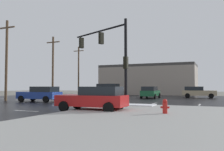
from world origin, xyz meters
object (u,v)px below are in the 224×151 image
(sedan_green, at_px, (150,92))
(utility_pole_mid, at_px, (6,59))
(utility_pole_far, at_px, (53,66))
(suv_black, at_px, (108,90))
(utility_pole_distant, at_px, (79,70))
(sedan_blue, at_px, (41,94))
(fire_hydrant, at_px, (165,106))
(traffic_signal_mast, at_px, (110,50))
(sedan_tan, at_px, (198,92))
(sedan_red, at_px, (94,98))

(sedan_green, bearing_deg, utility_pole_mid, 130.53)
(sedan_green, relative_size, utility_pole_far, 0.52)
(suv_black, bearing_deg, utility_pole_distant, 156.04)
(sedan_blue, distance_m, utility_pole_mid, 6.13)
(sedan_blue, distance_m, utility_pole_far, 10.22)
(utility_pole_distant, bearing_deg, fire_hydrant, -50.81)
(suv_black, relative_size, utility_pole_mid, 0.55)
(traffic_signal_mast, bearing_deg, sedan_tan, -80.86)
(fire_hydrant, relative_size, sedan_green, 0.17)
(sedan_blue, relative_size, utility_pole_mid, 0.51)
(sedan_red, distance_m, sedan_blue, 11.24)
(sedan_green, relative_size, utility_pole_mid, 0.51)
(traffic_signal_mast, relative_size, sedan_red, 1.41)
(sedan_red, bearing_deg, sedan_green, -89.69)
(sedan_red, xyz_separation_m, sedan_green, (-0.94, 18.04, 0.00))
(suv_black, distance_m, sedan_blue, 15.87)
(traffic_signal_mast, bearing_deg, fire_hydrant, 166.56)
(fire_hydrant, xyz_separation_m, sedan_blue, (-14.10, 6.67, 0.32))
(fire_hydrant, bearing_deg, sedan_tan, 89.54)
(utility_pole_far, distance_m, utility_pole_distant, 12.41)
(sedan_red, bearing_deg, utility_pole_distant, -59.38)
(traffic_signal_mast, distance_m, fire_hydrant, 7.55)
(utility_pole_distant, bearing_deg, sedan_green, -26.85)
(sedan_green, height_order, utility_pole_mid, utility_pole_mid)
(utility_pole_mid, bearing_deg, fire_hydrant, -19.18)
(fire_hydrant, xyz_separation_m, sedan_red, (-4.65, 0.59, 0.32))
(fire_hydrant, distance_m, utility_pole_distant, 34.98)
(utility_pole_far, bearing_deg, sedan_red, -45.15)
(sedan_tan, height_order, utility_pole_distant, utility_pole_distant)
(sedan_tan, xyz_separation_m, utility_pole_mid, (-19.04, -16.01, 3.87))
(utility_pole_far, height_order, utility_pole_distant, utility_pole_distant)
(traffic_signal_mast, height_order, utility_pole_distant, utility_pole_distant)
(sedan_tan, relative_size, utility_pole_mid, 0.52)
(utility_pole_far, bearing_deg, suv_black, 55.70)
(sedan_blue, bearing_deg, utility_pole_far, -61.95)
(traffic_signal_mast, bearing_deg, utility_pole_mid, 14.34)
(fire_hydrant, bearing_deg, utility_pole_far, 141.73)
(sedan_green, bearing_deg, sedan_red, -178.80)
(sedan_blue, height_order, utility_pole_mid, utility_pole_mid)
(utility_pole_far, bearing_deg, sedan_green, 15.76)
(sedan_green, bearing_deg, utility_pole_far, 103.98)
(sedan_tan, relative_size, suv_black, 0.94)
(sedan_green, height_order, utility_pole_far, utility_pole_far)
(suv_black, height_order, sedan_green, suv_black)
(sedan_blue, xyz_separation_m, utility_pole_distant, (-7.83, 20.24, 4.04))
(fire_hydrant, bearing_deg, utility_pole_distant, 129.19)
(suv_black, bearing_deg, utility_pole_far, -120.37)
(sedan_red, xyz_separation_m, sedan_blue, (-9.45, 6.08, 0.00))
(fire_hydrant, bearing_deg, utility_pole_mid, 160.82)
(sedan_green, distance_m, utility_pole_far, 14.30)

